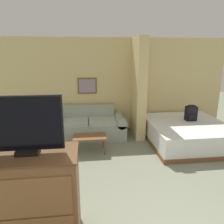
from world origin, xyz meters
TOP-DOWN VIEW (x-y plane):
  - wall_back at (-0.00, 4.44)m, footprint 6.46×0.16m
  - wall_partition_pillar at (0.64, 3.96)m, footprint 0.24×0.85m
  - couch at (-0.69, 3.96)m, footprint 1.95×0.84m
  - coffee_table at (-0.68, 3.06)m, footprint 0.74×0.46m
  - side_table at (-1.77, 3.93)m, footprint 0.38×0.38m
  - table_lamp at (-1.77, 3.93)m, footprint 0.31×0.31m
  - tv_dresser at (-1.38, 0.67)m, footprint 1.08×0.58m
  - tv at (-1.38, 0.67)m, footprint 0.80×0.16m
  - bed at (1.75, 3.31)m, footprint 1.89×2.07m
  - backpack at (1.92, 3.48)m, footprint 0.27×0.21m

SIDE VIEW (x-z plane):
  - bed at x=1.75m, z-range 0.00..0.53m
  - couch at x=-0.69m, z-range -0.10..0.72m
  - coffee_table at x=-0.68m, z-range 0.14..0.52m
  - side_table at x=-1.77m, z-range 0.17..0.74m
  - tv_dresser at x=-1.38m, z-range 0.00..1.15m
  - backpack at x=1.92m, z-range 0.53..0.94m
  - table_lamp at x=-1.77m, z-range 0.62..0.99m
  - wall_back at x=0.00m, z-range -0.01..2.59m
  - wall_partition_pillar at x=0.64m, z-range 0.00..2.60m
  - tv at x=-1.38m, z-range 1.15..1.80m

